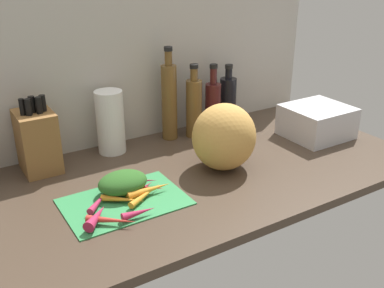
% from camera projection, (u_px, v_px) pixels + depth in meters
% --- Properties ---
extents(ground_plane, '(1.70, 0.80, 0.03)m').
position_uv_depth(ground_plane, '(180.00, 178.00, 1.54)').
color(ground_plane, '#47382B').
extents(wall_back, '(1.70, 0.03, 0.60)m').
position_uv_depth(wall_back, '(129.00, 65.00, 1.71)').
color(wall_back, '#BCB7AD').
rests_on(wall_back, ground_plane).
extents(cutting_board, '(0.36, 0.25, 0.01)m').
position_uv_depth(cutting_board, '(124.00, 201.00, 1.35)').
color(cutting_board, '#338C4C').
rests_on(cutting_board, ground_plane).
extents(carrot_0, '(0.11, 0.07, 0.02)m').
position_uv_depth(carrot_0, '(141.00, 190.00, 1.39)').
color(carrot_0, '#B2264C').
rests_on(carrot_0, cutting_board).
extents(carrot_1, '(0.14, 0.09, 0.02)m').
position_uv_depth(carrot_1, '(136.00, 181.00, 1.44)').
color(carrot_1, '#B2264C').
rests_on(carrot_1, cutting_board).
extents(carrot_2, '(0.11, 0.04, 0.03)m').
position_uv_depth(carrot_2, '(125.00, 184.00, 1.41)').
color(carrot_2, red).
rests_on(carrot_2, cutting_board).
extents(carrot_3, '(0.14, 0.09, 0.02)m').
position_uv_depth(carrot_3, '(146.00, 194.00, 1.36)').
color(carrot_3, orange).
rests_on(carrot_3, cutting_board).
extents(carrot_4, '(0.10, 0.10, 0.03)m').
position_uv_depth(carrot_4, '(96.00, 217.00, 1.24)').
color(carrot_4, '#B2264C').
rests_on(carrot_4, cutting_board).
extents(carrot_5, '(0.11, 0.10, 0.02)m').
position_uv_depth(carrot_5, '(123.00, 199.00, 1.34)').
color(carrot_5, orange).
rests_on(carrot_5, cutting_board).
extents(carrot_6, '(0.13, 0.11, 0.02)m').
position_uv_depth(carrot_6, '(111.00, 220.00, 1.23)').
color(carrot_6, red).
rests_on(carrot_6, cutting_board).
extents(carrot_7, '(0.15, 0.03, 0.03)m').
position_uv_depth(carrot_7, '(149.00, 190.00, 1.38)').
color(carrot_7, orange).
rests_on(carrot_7, cutting_board).
extents(carrot_8, '(0.15, 0.13, 0.03)m').
position_uv_depth(carrot_8, '(136.00, 187.00, 1.40)').
color(carrot_8, red).
rests_on(carrot_8, cutting_board).
extents(carrot_9, '(0.11, 0.11, 0.02)m').
position_uv_depth(carrot_9, '(99.00, 201.00, 1.33)').
color(carrot_9, '#B2264C').
rests_on(carrot_9, cutting_board).
extents(carrot_10, '(0.10, 0.11, 0.02)m').
position_uv_depth(carrot_10, '(121.00, 186.00, 1.41)').
color(carrot_10, '#B2264C').
rests_on(carrot_10, cutting_board).
extents(carrot_11, '(0.10, 0.03, 0.02)m').
position_uv_depth(carrot_11, '(139.00, 213.00, 1.27)').
color(carrot_11, '#B2264C').
rests_on(carrot_11, cutting_board).
extents(carrot_greens_pile, '(0.16, 0.12, 0.07)m').
position_uv_depth(carrot_greens_pile, '(123.00, 182.00, 1.39)').
color(carrot_greens_pile, '#2D6023').
rests_on(carrot_greens_pile, cutting_board).
extents(winter_squash, '(0.22, 0.21, 0.23)m').
position_uv_depth(winter_squash, '(224.00, 137.00, 1.53)').
color(winter_squash, gold).
rests_on(winter_squash, ground_plane).
extents(knife_block, '(0.12, 0.15, 0.27)m').
position_uv_depth(knife_block, '(37.00, 141.00, 1.52)').
color(knife_block, olive).
rests_on(knife_block, ground_plane).
extents(paper_towel_roll, '(0.10, 0.10, 0.24)m').
position_uv_depth(paper_towel_roll, '(110.00, 122.00, 1.65)').
color(paper_towel_roll, white).
rests_on(paper_towel_roll, ground_plane).
extents(bottle_0, '(0.06, 0.06, 0.37)m').
position_uv_depth(bottle_0, '(169.00, 100.00, 1.76)').
color(bottle_0, brown).
rests_on(bottle_0, ground_plane).
extents(bottle_1, '(0.06, 0.06, 0.30)m').
position_uv_depth(bottle_1, '(194.00, 107.00, 1.79)').
color(bottle_1, brown).
rests_on(bottle_1, ground_plane).
extents(bottle_2, '(0.06, 0.06, 0.28)m').
position_uv_depth(bottle_2, '(213.00, 105.00, 1.85)').
color(bottle_2, '#471919').
rests_on(bottle_2, ground_plane).
extents(bottle_3, '(0.07, 0.07, 0.27)m').
position_uv_depth(bottle_3, '(228.00, 101.00, 1.91)').
color(bottle_3, black).
rests_on(bottle_3, ground_plane).
extents(dish_rack, '(0.25, 0.23, 0.13)m').
position_uv_depth(dish_rack, '(318.00, 122.00, 1.81)').
color(dish_rack, silver).
rests_on(dish_rack, ground_plane).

